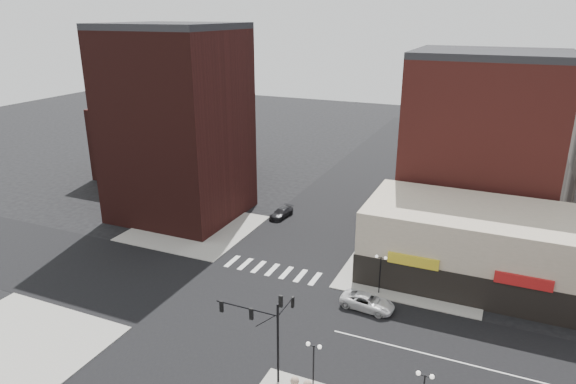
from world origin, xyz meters
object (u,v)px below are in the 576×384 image
at_px(traffic_signal, 268,322).
at_px(street_lamp_ne, 381,265).
at_px(white_suv, 368,302).
at_px(street_lamp_se_a, 314,355).
at_px(dark_sedan_north, 281,213).

height_order(traffic_signal, street_lamp_ne, traffic_signal).
bearing_deg(white_suv, street_lamp_se_a, -177.57).
distance_m(traffic_signal, street_lamp_ne, 16.62).
relative_size(street_lamp_ne, dark_sedan_north, 0.94).
xyz_separation_m(traffic_signal, white_suv, (4.44, 12.65, -4.24)).
xyz_separation_m(street_lamp_se_a, white_suv, (0.68, 12.82, -2.57)).
bearing_deg(street_lamp_ne, traffic_signal, -106.75).
distance_m(traffic_signal, white_suv, 14.06).
distance_m(traffic_signal, street_lamp_se_a, 4.12).
bearing_deg(dark_sedan_north, street_lamp_ne, -32.70).
height_order(traffic_signal, white_suv, traffic_signal).
height_order(street_lamp_se_a, dark_sedan_north, street_lamp_se_a).
bearing_deg(traffic_signal, dark_sedan_north, 112.76).
relative_size(traffic_signal, dark_sedan_north, 1.77).
bearing_deg(street_lamp_se_a, white_suv, 86.97).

